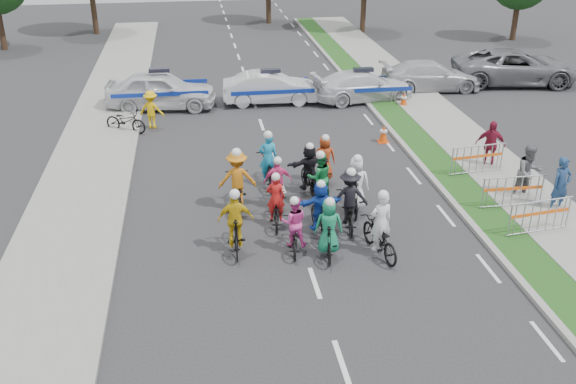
{
  "coord_description": "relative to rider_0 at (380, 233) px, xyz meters",
  "views": [
    {
      "loc": [
        -2.68,
        -13.29,
        8.98
      ],
      "look_at": [
        -0.22,
        3.08,
        1.1
      ],
      "focal_mm": 40.0,
      "sensor_mm": 36.0,
      "label": 1
    }
  ],
  "objects": [
    {
      "name": "grass_strip",
      "position": [
        3.84,
        3.88,
        -0.59
      ],
      "size": [
        1.2,
        60.0,
        0.11
      ],
      "primitive_type": "cube",
      "color": "#254A17",
      "rests_on": "ground"
    },
    {
      "name": "spectator_2",
      "position": [
        5.44,
        5.18,
        0.23
      ],
      "size": [
        1.1,
        0.79,
        1.74
      ],
      "primitive_type": "imported",
      "rotation": [
        0.0,
        0.0,
        -0.41
      ],
      "color": "maroon",
      "rests_on": "ground"
    },
    {
      "name": "parked_bike",
      "position": [
        -7.47,
        10.83,
        -0.17
      ],
      "size": [
        1.89,
        1.42,
        0.95
      ],
      "primitive_type": "imported",
      "rotation": [
        0.0,
        0.0,
        1.07
      ],
      "color": "black",
      "rests_on": "ground"
    },
    {
      "name": "barrier_2",
      "position": [
        4.74,
        4.58,
        -0.08
      ],
      "size": [
        2.05,
        0.73,
        1.12
      ],
      "primitive_type": null,
      "rotation": [
        0.0,
        0.0,
        0.12
      ],
      "color": "#A5A8AD",
      "rests_on": "ground"
    },
    {
      "name": "cone_1",
      "position": [
        4.64,
        12.3,
        -0.3
      ],
      "size": [
        0.4,
        0.4,
        0.7
      ],
      "color": "#F24C0C",
      "rests_on": "ground"
    },
    {
      "name": "barrier_0",
      "position": [
        4.74,
        0.33,
        -0.08
      ],
      "size": [
        2.05,
        0.76,
        1.12
      ],
      "primitive_type": null,
      "rotation": [
        0.0,
        0.0,
        0.13
      ],
      "color": "#A5A8AD",
      "rests_on": "ground"
    },
    {
      "name": "curb_right",
      "position": [
        3.14,
        3.88,
        -0.58
      ],
      "size": [
        0.2,
        60.0,
        0.12
      ],
      "primitive_type": "cube",
      "color": "gray",
      "rests_on": "ground"
    },
    {
      "name": "rider_13",
      "position": [
        -0.54,
        4.78,
        0.04
      ],
      "size": [
        0.75,
        1.68,
        1.76
      ],
      "rotation": [
        0.0,
        0.0,
        3.11
      ],
      "color": "black",
      "rests_on": "ground"
    },
    {
      "name": "police_car_1",
      "position": [
        -1.21,
        13.82,
        0.07
      ],
      "size": [
        4.39,
        1.7,
        1.43
      ],
      "primitive_type": "imported",
      "rotation": [
        0.0,
        0.0,
        1.53
      ],
      "color": "silver",
      "rests_on": "ground"
    },
    {
      "name": "rider_4",
      "position": [
        -0.45,
        1.61,
        0.1
      ],
      "size": [
        1.13,
        1.95,
        1.92
      ],
      "rotation": [
        0.0,
        0.0,
        3.01
      ],
      "color": "black",
      "rests_on": "ground"
    },
    {
      "name": "rider_2",
      "position": [
        -2.24,
        0.54,
        -0.02
      ],
      "size": [
        0.76,
        1.7,
        1.67
      ],
      "rotation": [
        0.0,
        0.0,
        3.02
      ],
      "color": "black",
      "rests_on": "ground"
    },
    {
      "name": "rider_11",
      "position": [
        -1.18,
        4.09,
        0.1
      ],
      "size": [
        1.44,
        1.72,
        1.76
      ],
      "rotation": [
        0.0,
        0.0,
        3.26
      ],
      "color": "black",
      "rests_on": "ground"
    },
    {
      "name": "rider_1",
      "position": [
        -1.37,
        0.12,
        0.05
      ],
      "size": [
        0.8,
        1.74,
        1.78
      ],
      "rotation": [
        0.0,
        0.0,
        3.01
      ],
      "color": "black",
      "rests_on": "ground"
    },
    {
      "name": "sidewalk_left",
      "position": [
        -8.46,
        3.88,
        -0.58
      ],
      "size": [
        3.0,
        60.0,
        0.13
      ],
      "primitive_type": "cube",
      "color": "gray",
      "rests_on": "ground"
    },
    {
      "name": "barrier_1",
      "position": [
        4.74,
        1.98,
        -0.08
      ],
      "size": [
        2.0,
        0.51,
        1.12
      ],
      "primitive_type": null,
      "rotation": [
        0.0,
        0.0,
        -0.01
      ],
      "color": "#A5A8AD",
      "rests_on": "ground"
    },
    {
      "name": "civilian_suv",
      "position": [
        11.33,
        15.19,
        0.21
      ],
      "size": [
        6.51,
        3.75,
        1.71
      ],
      "primitive_type": "imported",
      "rotation": [
        0.0,
        0.0,
        1.42
      ],
      "color": "slate",
      "rests_on": "ground"
    },
    {
      "name": "rider_12",
      "position": [
        -2.4,
        4.86,
        0.0
      ],
      "size": [
        0.71,
        1.93,
        1.96
      ],
      "rotation": [
        0.0,
        0.0,
        3.16
      ],
      "color": "black",
      "rests_on": "ground"
    },
    {
      "name": "ground",
      "position": [
        -1.96,
        -1.12,
        -0.64
      ],
      "size": [
        90.0,
        90.0,
        0.0
      ],
      "primitive_type": "plane",
      "color": "#28282B",
      "rests_on": "ground"
    },
    {
      "name": "rider_9",
      "position": [
        -2.32,
        3.19,
        0.03
      ],
      "size": [
        0.88,
        1.66,
        1.73
      ],
      "rotation": [
        0.0,
        0.0,
        3.19
      ],
      "color": "black",
      "rests_on": "ground"
    },
    {
      "name": "rider_10",
      "position": [
        -3.54,
        3.25,
        0.14
      ],
      "size": [
        1.16,
        2.03,
        2.05
      ],
      "rotation": [
        0.0,
        0.0,
        3.11
      ],
      "color": "black",
      "rests_on": "ground"
    },
    {
      "name": "rider_8",
      "position": [
        -1.03,
        3.14,
        0.05
      ],
      "size": [
        0.82,
        1.87,
        1.87
      ],
      "rotation": [
        0.0,
        0.0,
        3.22
      ],
      "color": "black",
      "rests_on": "ground"
    },
    {
      "name": "spectator_0",
      "position": [
        6.09,
        1.67,
        0.24
      ],
      "size": [
        0.72,
        0.55,
        1.77
      ],
      "primitive_type": "imported",
      "rotation": [
        0.0,
        0.0,
        0.22
      ],
      "color": "navy",
      "rests_on": "ground"
    },
    {
      "name": "rider_7",
      "position": [
        -0.04,
        2.53,
        0.1
      ],
      "size": [
        0.88,
        1.89,
        1.92
      ],
      "rotation": [
        0.0,
        0.0,
        2.97
      ],
      "color": "black",
      "rests_on": "ground"
    },
    {
      "name": "spectator_1",
      "position": [
        5.55,
        2.64,
        0.26
      ],
      "size": [
        0.96,
        0.79,
        1.82
      ],
      "primitive_type": "imported",
      "rotation": [
        0.0,
        0.0,
        0.12
      ],
      "color": "#5D5C61",
      "rests_on": "ground"
    },
    {
      "name": "rider_6",
      "position": [
        -2.53,
        2.08,
        -0.08
      ],
      "size": [
        0.75,
        1.72,
        1.7
      ],
      "rotation": [
        0.0,
        0.0,
        3.04
      ],
      "color": "black",
      "rests_on": "ground"
    },
    {
      "name": "police_car_0",
      "position": [
        -6.13,
        13.8,
        0.18
      ],
      "size": [
        5.05,
        2.52,
        1.65
      ],
      "primitive_type": "imported",
      "rotation": [
        0.0,
        0.0,
        1.45
      ],
      "color": "silver",
      "rests_on": "ground"
    },
    {
      "name": "civilian_sedan",
      "position": [
        6.75,
        14.75,
        0.06
      ],
      "size": [
        4.95,
        2.21,
        1.41
      ],
      "primitive_type": "imported",
      "rotation": [
        0.0,
        0.0,
        1.52
      ],
      "color": "silver",
      "rests_on": "ground"
    },
    {
      "name": "rider_0",
      "position": [
        0.0,
        0.0,
        0.0
      ],
      "size": [
        1.02,
        2.01,
        1.95
      ],
      "rotation": [
        0.0,
        0.0,
        3.34
      ],
      "color": "black",
      "rests_on": "ground"
    },
    {
      "name": "sidewalk_right",
      "position": [
        5.64,
        3.88,
        -0.58
      ],
      "size": [
        2.4,
        60.0,
        0.13
      ],
      "primitive_type": "cube",
      "color": "gray",
      "rests_on": "ground"
    },
    {
      "name": "police_car_2",
      "position": [
        3.06,
        13.59,
        0.04
      ],
      "size": [
        4.96,
        2.6,
        1.37
      ],
      "primitive_type": "imported",
      "rotation": [
        0.0,
        0.0,
        1.72
      ],
      "color": "silver",
      "rests_on": "ground"
    },
    {
      "name": "rider_5",
      "position": [
        -1.35,
        1.38,
        0.08
      ],
      "size": [
        1.39,
        1.66,
        1.7
      ],
      "rotation": [
        0.0,
        0.0,
        3.25
      ],
      "color": "black",
      "rests_on": "ground"
    },
    {
      "name": "cone_0",
      "position": [
        2.5,
        8.18,
        -0.3
      ],
      "size": [
        0.4,
        0.4,
        0.7
      ],
      "color": "#F24C0C",
      "rests_on": "ground"
    },
    {
      "name": "marshal_hiviz",
      "position": [
        -6.44,
        11.19,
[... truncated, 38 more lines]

